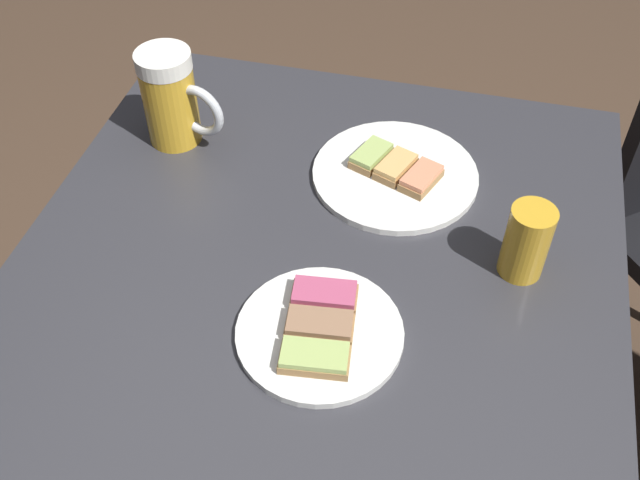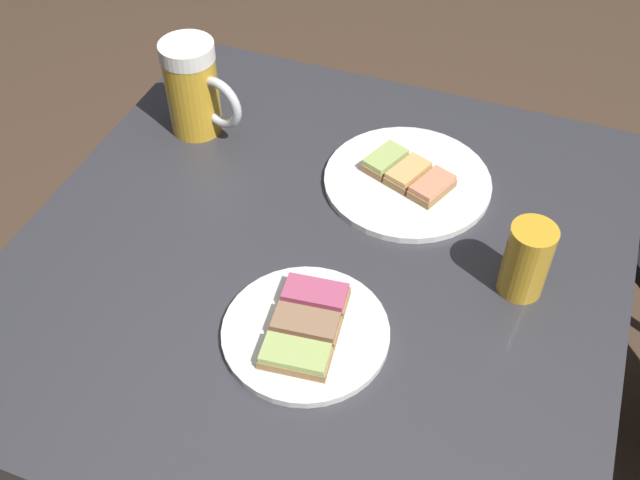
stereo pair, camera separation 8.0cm
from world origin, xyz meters
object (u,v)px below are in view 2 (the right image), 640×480
at_px(plate_far, 306,330).
at_px(beer_glass_small, 527,260).
at_px(beer_mug, 194,89).
at_px(plate_near, 408,180).

height_order(plate_far, beer_glass_small, beer_glass_small).
xyz_separation_m(plate_far, beer_glass_small, (0.16, -0.22, 0.04)).
bearing_deg(beer_glass_small, beer_mug, 74.28).
height_order(plate_far, beer_mug, beer_mug).
relative_size(plate_near, beer_glass_small, 2.33).
xyz_separation_m(plate_near, beer_glass_small, (-0.14, -0.19, 0.04)).
distance_m(plate_far, beer_glass_small, 0.28).
height_order(beer_mug, beer_glass_small, beer_mug).
xyz_separation_m(beer_mug, beer_glass_small, (-0.15, -0.52, -0.02)).
relative_size(plate_far, beer_glass_small, 1.94).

